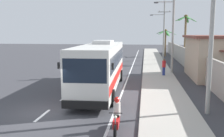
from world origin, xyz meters
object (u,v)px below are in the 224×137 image
object	(u,v)px
utility_pole_far	(163,29)
coach_bus_foreground	(101,65)
pedestrian_near_kerb	(164,67)
palm_nearest	(185,29)
motorcycle_beside_bus	(117,118)
palm_second	(166,37)
utility_pole_mid	(173,23)
utility_pole_nearest	(213,16)

from	to	relation	value
utility_pole_far	coach_bus_foreground	bearing A→B (deg)	-105.65
pedestrian_near_kerb	palm_nearest	size ratio (longest dim) A/B	0.24
pedestrian_near_kerb	utility_pole_far	size ratio (longest dim) A/B	0.18
motorcycle_beside_bus	pedestrian_near_kerb	size ratio (longest dim) A/B	1.18
palm_second	utility_pole_far	bearing A→B (deg)	-97.59
pedestrian_near_kerb	palm_nearest	xyz separation A→B (m)	(3.62, 10.81, 3.85)
pedestrian_near_kerb	palm_nearest	bearing A→B (deg)	-134.26
coach_bus_foreground	palm_second	bearing A→B (deg)	76.17
motorcycle_beside_bus	pedestrian_near_kerb	distance (m)	14.97
motorcycle_beside_bus	pedestrian_near_kerb	bearing A→B (deg)	77.98
coach_bus_foreground	pedestrian_near_kerb	bearing A→B (deg)	51.53
utility_pole_mid	utility_pole_nearest	bearing A→B (deg)	-87.32
utility_pole_mid	palm_nearest	size ratio (longest dim) A/B	1.48
palm_nearest	motorcycle_beside_bus	bearing A→B (deg)	-104.82
palm_nearest	palm_second	xyz separation A→B (m)	(-1.82, 11.23, -1.25)
palm_nearest	utility_pole_mid	bearing A→B (deg)	-107.01
utility_pole_mid	pedestrian_near_kerb	bearing A→B (deg)	-114.84
utility_pole_nearest	utility_pole_far	size ratio (longest dim) A/B	1.08
coach_bus_foreground	utility_pole_mid	xyz separation A→B (m)	(6.17, 8.59, 3.43)
utility_pole_nearest	palm_second	world-z (taller)	utility_pole_nearest
coach_bus_foreground	utility_pole_mid	bearing A→B (deg)	54.31
coach_bus_foreground	utility_pole_nearest	world-z (taller)	utility_pole_nearest
utility_pole_mid	coach_bus_foreground	bearing A→B (deg)	-125.69
utility_pole_far	palm_second	world-z (taller)	utility_pole_far
coach_bus_foreground	utility_pole_mid	distance (m)	11.12
coach_bus_foreground	utility_pole_nearest	xyz separation A→B (m)	(6.80, -4.86, 3.29)
utility_pole_nearest	utility_pole_far	bearing A→B (deg)	91.33
utility_pole_far	palm_second	xyz separation A→B (m)	(0.88, 6.61, -1.36)
palm_second	coach_bus_foreground	bearing A→B (deg)	-103.83
utility_pole_far	palm_second	bearing A→B (deg)	82.41
utility_pole_nearest	pedestrian_near_kerb	bearing A→B (deg)	97.67
pedestrian_near_kerb	coach_bus_foreground	bearing A→B (deg)	25.78
coach_bus_foreground	motorcycle_beside_bus	bearing A→B (deg)	-75.10
utility_pole_nearest	utility_pole_far	distance (m)	26.91
motorcycle_beside_bus	palm_nearest	size ratio (longest dim) A/B	0.28
coach_bus_foreground	utility_pole_far	size ratio (longest dim) A/B	1.31
motorcycle_beside_bus	utility_pole_mid	bearing A→B (deg)	76.36
utility_pole_nearest	utility_pole_mid	distance (m)	13.47
utility_pole_mid	motorcycle_beside_bus	bearing A→B (deg)	-103.64
palm_second	pedestrian_near_kerb	bearing A→B (deg)	-94.67
utility_pole_mid	utility_pole_far	bearing A→B (deg)	89.98
utility_pole_nearest	palm_nearest	distance (m)	22.38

